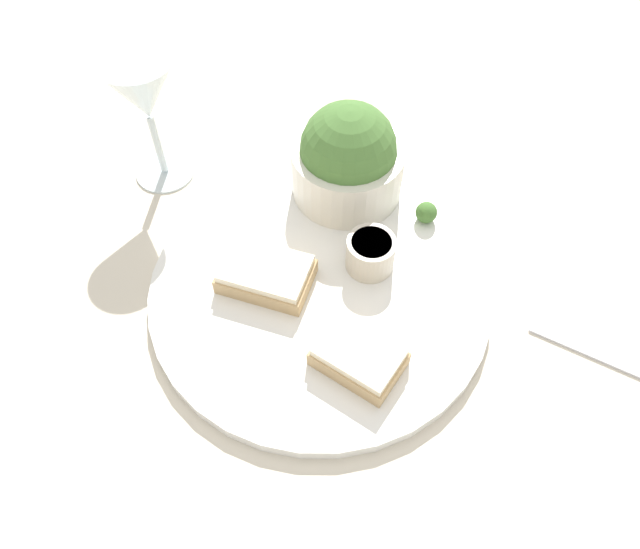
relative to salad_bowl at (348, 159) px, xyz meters
The scene contains 9 objects.
ground_plane 0.15m from the salad_bowl, 71.99° to the left, with size 4.00×4.00×0.00m, color beige.
dinner_plate 0.14m from the salad_bowl, 71.99° to the left, with size 0.34×0.34×0.01m.
salad_bowl is the anchor object (origin of this frame).
sauce_ramekin 0.11m from the salad_bowl, 96.01° to the left, with size 0.05×0.05×0.04m.
cheese_toast_near 0.15m from the salad_bowl, 51.24° to the left, with size 0.10×0.09×0.03m.
cheese_toast_far 0.22m from the salad_bowl, 86.15° to the left, with size 0.09×0.09×0.03m.
wine_glass 0.22m from the salad_bowl, 15.90° to the right, with size 0.08×0.08×0.15m.
garnish 0.10m from the salad_bowl, 146.70° to the left, with size 0.02×0.02×0.02m.
fork 0.35m from the salad_bowl, 134.97° to the left, with size 0.17×0.12×0.01m.
Camera 1 is at (0.03, 0.34, 0.53)m, focal length 35.00 mm.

